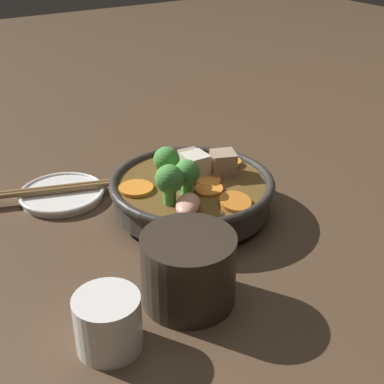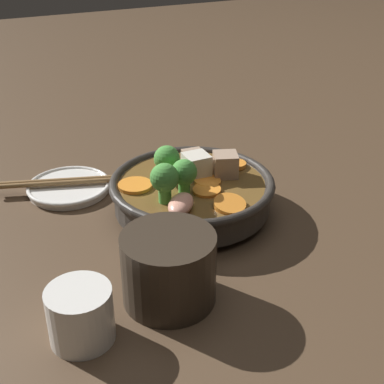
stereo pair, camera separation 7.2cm
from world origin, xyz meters
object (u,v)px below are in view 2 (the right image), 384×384
side_saucer (69,187)px  dark_mug (168,268)px  stirfry_bowl (192,190)px  tea_cup (80,314)px  chopsticks_pair (68,181)px

side_saucer → dark_mug: 0.29m
side_saucer → dark_mug: bearing=-172.6°
stirfry_bowl → tea_cup: size_ratio=3.46×
stirfry_bowl → tea_cup: 0.26m
stirfry_bowl → dark_mug: (-0.15, 0.10, 0.00)m
tea_cup → stirfry_bowl: bearing=-49.8°
side_saucer → dark_mug: (-0.28, -0.04, 0.03)m
side_saucer → dark_mug: dark_mug is taller
side_saucer → chopsticks_pair: 0.01m
dark_mug → side_saucer: bearing=7.4°
side_saucer → chopsticks_pair: chopsticks_pair is taller
stirfry_bowl → chopsticks_pair: size_ratio=1.09×
dark_mug → chopsticks_pair: size_ratio=0.60×
stirfry_bowl → dark_mug: stirfry_bowl is taller
stirfry_bowl → chopsticks_pair: 0.19m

